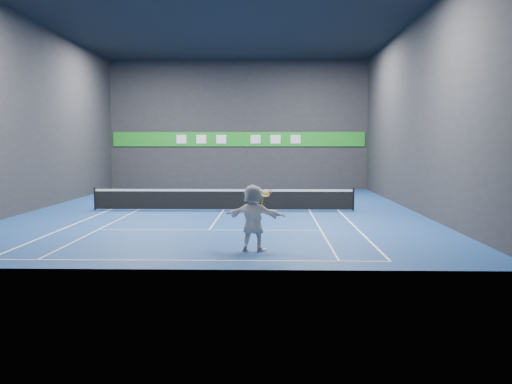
{
  "coord_description": "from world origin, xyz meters",
  "views": [
    {
      "loc": [
        2.25,
        -27.08,
        3.15
      ],
      "look_at": [
        1.75,
        -7.47,
        1.5
      ],
      "focal_mm": 40.0,
      "sensor_mm": 36.0,
      "label": 1
    }
  ],
  "objects_px": {
    "tennis_ball": "(247,151)",
    "tennis_racket": "(266,193)",
    "tennis_net": "(223,199)",
    "player": "(253,218)"
  },
  "relations": [
    {
      "from": "tennis_ball",
      "to": "tennis_racket",
      "type": "xyz_separation_m",
      "value": [
        0.56,
        0.08,
        -1.25
      ]
    },
    {
      "from": "tennis_ball",
      "to": "tennis_racket",
      "type": "distance_m",
      "value": 1.37
    },
    {
      "from": "tennis_ball",
      "to": "tennis_net",
      "type": "distance_m",
      "value": 10.85
    },
    {
      "from": "player",
      "to": "tennis_net",
      "type": "height_order",
      "value": "player"
    },
    {
      "from": "player",
      "to": "tennis_ball",
      "type": "height_order",
      "value": "tennis_ball"
    },
    {
      "from": "tennis_net",
      "to": "tennis_ball",
      "type": "bearing_deg",
      "value": -81.51
    },
    {
      "from": "player",
      "to": "tennis_net",
      "type": "bearing_deg",
      "value": -64.51
    },
    {
      "from": "tennis_net",
      "to": "tennis_racket",
      "type": "xyz_separation_m",
      "value": [
        2.12,
        -10.38,
        1.17
      ]
    },
    {
      "from": "tennis_ball",
      "to": "tennis_net",
      "type": "relative_size",
      "value": 0.0
    },
    {
      "from": "tennis_net",
      "to": "tennis_racket",
      "type": "bearing_deg",
      "value": -78.46
    }
  ]
}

